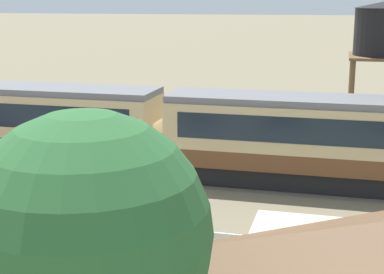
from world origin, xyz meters
The scene contains 4 objects.
ground_plane centered at (0.00, 0.00, 0.00)m, with size 600.00×600.00×0.00m, color #7A7056.
passenger_train centered at (10.12, -0.96, 2.23)m, with size 53.57×3.15×4.02m.
picket_fence_front centered at (9.02, -9.93, 0.53)m, with size 47.57×0.06×1.05m, color white.
yard_tree_1 centered at (5.36, -19.38, 4.76)m, with size 3.75×3.75×6.67m.
Camera 1 is at (8.87, -26.80, 8.16)m, focal length 55.00 mm.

